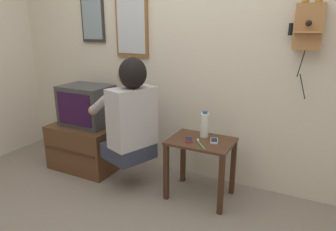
# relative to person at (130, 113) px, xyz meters

# --- Properties ---
(ground_plane) EXTENTS (14.00, 14.00, 0.00)m
(ground_plane) POSITION_rel_person_xyz_m (0.28, -0.51, -0.73)
(ground_plane) COLOR slate
(wall_back) EXTENTS (6.80, 0.05, 2.55)m
(wall_back) POSITION_rel_person_xyz_m (0.28, 0.55, 0.54)
(wall_back) COLOR beige
(wall_back) RESTS_ON ground_plane
(side_table) EXTENTS (0.54, 0.40, 0.53)m
(side_table) POSITION_rel_person_xyz_m (0.60, 0.16, -0.32)
(side_table) COLOR #422819
(side_table) RESTS_ON ground_plane
(person) EXTENTS (0.62, 0.56, 0.92)m
(person) POSITION_rel_person_xyz_m (0.00, 0.00, 0.00)
(person) COLOR #2D3347
(person) RESTS_ON ground_plane
(tv_stand) EXTENTS (0.70, 0.53, 0.47)m
(tv_stand) POSITION_rel_person_xyz_m (-0.69, 0.18, -0.50)
(tv_stand) COLOR #51331E
(tv_stand) RESTS_ON ground_plane
(television) EXTENTS (0.50, 0.38, 0.41)m
(television) POSITION_rel_person_xyz_m (-0.67, 0.20, -0.06)
(television) COLOR #38383A
(television) RESTS_ON tv_stand
(wall_phone_antique) EXTENTS (0.24, 0.19, 0.76)m
(wall_phone_antique) POSITION_rel_person_xyz_m (1.30, 0.46, 0.72)
(wall_phone_antique) COLOR #9E6B3D
(framed_picture) EXTENTS (0.29, 0.03, 0.46)m
(framed_picture) POSITION_rel_person_xyz_m (-0.78, 0.51, 0.78)
(framed_picture) COLOR #2D2823
(wall_mirror) EXTENTS (0.36, 0.03, 0.74)m
(wall_mirror) POSITION_rel_person_xyz_m (-0.29, 0.51, 0.79)
(wall_mirror) COLOR brown
(cell_phone_held) EXTENTS (0.11, 0.14, 0.01)m
(cell_phone_held) POSITION_rel_person_xyz_m (0.51, 0.10, -0.20)
(cell_phone_held) COLOR maroon
(cell_phone_held) RESTS_ON side_table
(cell_phone_spare) EXTENTS (0.09, 0.14, 0.01)m
(cell_phone_spare) POSITION_rel_person_xyz_m (0.71, 0.18, -0.20)
(cell_phone_spare) COLOR silver
(cell_phone_spare) RESTS_ON side_table
(water_bottle) EXTENTS (0.07, 0.07, 0.23)m
(water_bottle) POSITION_rel_person_xyz_m (0.59, 0.25, -0.10)
(water_bottle) COLOR silver
(water_bottle) RESTS_ON side_table
(toothbrush) EXTENTS (0.13, 0.15, 0.02)m
(toothbrush) POSITION_rel_person_xyz_m (0.63, 0.06, -0.20)
(toothbrush) COLOR #4CBF66
(toothbrush) RESTS_ON side_table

